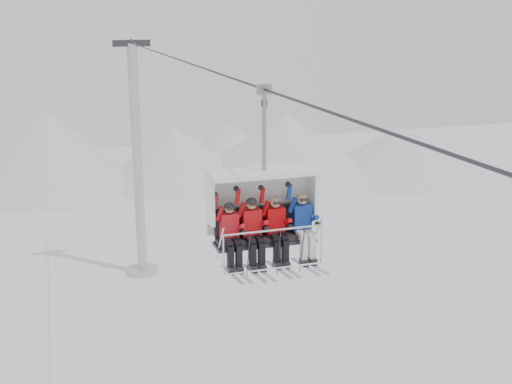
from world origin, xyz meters
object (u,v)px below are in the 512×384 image
object	(u,v)px
chairlift_carrier	(262,204)
skier_center_right	(277,227)
skier_far_left	(231,233)
skier_center_left	(253,229)
lift_tower_right	(138,179)
skier_far_right	(303,224)

from	to	relation	value
chairlift_carrier	skier_center_right	size ratio (longest dim) A/B	2.36
skier_far_left	skier_center_right	world-z (taller)	skier_center_right
chairlift_carrier	skier_center_right	world-z (taller)	chairlift_carrier
skier_center_left	lift_tower_right	bearing A→B (deg)	89.20
lift_tower_right	chairlift_carrier	size ratio (longest dim) A/B	3.38
chairlift_carrier	skier_center_right	bearing A→B (deg)	-51.48
skier_center_left	skier_center_right	size ratio (longest dim) A/B	1.00
skier_far_right	skier_far_left	bearing A→B (deg)	-179.75
skier_far_left	skier_center_left	size ratio (longest dim) A/B	1.00
skier_far_left	skier_center_right	distance (m)	1.08
chairlift_carrier	skier_center_left	bearing A→B (deg)	-136.46
chairlift_carrier	skier_center_right	xyz separation A→B (m)	(0.24, -0.31, -0.48)
lift_tower_right	skier_far_right	world-z (taller)	lift_tower_right
lift_tower_right	skier_center_left	world-z (taller)	lift_tower_right
skier_far_right	lift_tower_right	bearing A→B (deg)	92.24
skier_far_left	skier_far_right	distance (m)	1.73
lift_tower_right	skier_far_left	distance (m)	23.21
skier_far_left	chairlift_carrier	bearing A→B (deg)	20.41
skier_center_left	skier_center_right	xyz separation A→B (m)	(0.56, -0.00, -0.01)
skier_center_right	skier_far_right	world-z (taller)	skier_far_right
skier_center_right	lift_tower_right	bearing A→B (deg)	90.61
chairlift_carrier	skier_center_left	distance (m)	0.64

